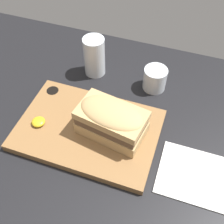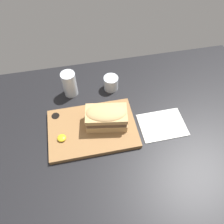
% 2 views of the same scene
% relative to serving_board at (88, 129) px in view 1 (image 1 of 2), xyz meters
% --- Properties ---
extents(dining_table, '(1.54, 0.95, 0.02)m').
position_rel_serving_board_xyz_m(dining_table, '(0.04, -0.06, -0.02)').
color(dining_table, black).
rests_on(dining_table, ground).
extents(serving_board, '(0.36, 0.24, 0.02)m').
position_rel_serving_board_xyz_m(serving_board, '(0.00, 0.00, 0.00)').
color(serving_board, olive).
rests_on(serving_board, dining_table).
extents(sandwich, '(0.18, 0.12, 0.09)m').
position_rel_serving_board_xyz_m(sandwich, '(0.06, 0.01, 0.06)').
color(sandwich, tan).
rests_on(sandwich, serving_board).
extents(mustard_dollop, '(0.03, 0.03, 0.01)m').
position_rel_serving_board_xyz_m(mustard_dollop, '(-0.12, -0.03, 0.02)').
color(mustard_dollop, gold).
rests_on(mustard_dollop, serving_board).
extents(water_glass, '(0.06, 0.06, 0.12)m').
position_rel_serving_board_xyz_m(water_glass, '(-0.07, 0.22, 0.04)').
color(water_glass, silver).
rests_on(water_glass, dining_table).
extents(wine_glass, '(0.07, 0.07, 0.07)m').
position_rel_serving_board_xyz_m(wine_glass, '(0.12, 0.22, 0.02)').
color(wine_glass, silver).
rests_on(wine_glass, dining_table).
extents(napkin, '(0.19, 0.14, 0.00)m').
position_rel_serving_board_xyz_m(napkin, '(0.29, -0.04, -0.01)').
color(napkin, white).
rests_on(napkin, dining_table).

